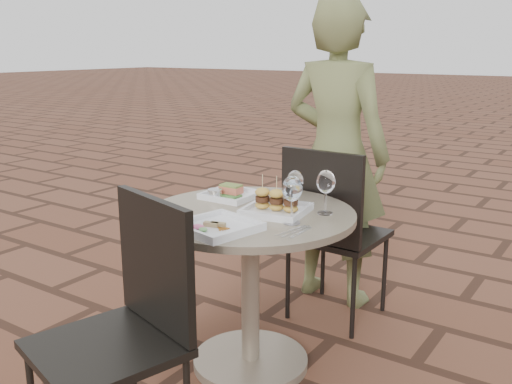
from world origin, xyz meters
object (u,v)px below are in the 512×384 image
Objects in this scene: plate_salmon at (231,194)px; plate_tuna at (217,226)px; cafe_table at (250,266)px; diner at (336,154)px; chair_near at (129,312)px; plate_sliders at (276,205)px; chair_far at (330,222)px.

plate_tuna is at bearing -59.48° from plate_salmon.
cafe_table is 0.54× the size of diner.
diner reaches higher than plate_salmon.
diner is 0.77m from plate_salmon.
chair_near is at bearing 93.27° from diner.
plate_tuna is at bearing 100.56° from chair_near.
cafe_table is 0.30m from plate_sliders.
plate_tuna is (0.25, -0.42, -0.00)m from plate_salmon.
chair_far is at bearing 91.59° from plate_sliders.
chair_far is 0.59m from plate_sliders.
diner is at bearing 92.24° from cafe_table.
cafe_table is 3.91× the size of plate_salmon.
diner reaches higher than cafe_table.
plate_sliders is 0.90× the size of plate_tuna.
plate_salmon is (-0.21, 0.14, 0.26)m from cafe_table.
chair_far reaches higher than plate_tuna.
chair_near reaches higher than plate_tuna.
diner is (-0.03, 0.88, 0.36)m from cafe_table.
cafe_table is 0.39m from plate_tuna.
plate_tuna is (-0.06, -0.32, -0.02)m from plate_sliders.
diner is at bearing 76.98° from plate_salmon.
cafe_table is at bearing 82.75° from chair_far.
plate_salmon reaches higher than cafe_table.
cafe_table is 2.84× the size of plate_tuna.
cafe_table is 0.71m from chair_near.
plate_salmon is (-0.30, -0.45, 0.20)m from chair_far.
plate_salmon is at bearing 162.50° from plate_sliders.
plate_salmon is 0.33m from plate_sliders.
plate_sliders is at bearing 78.75° from plate_tuna.
diner is 5.89× the size of plate_sliders.
chair_far is at bearing 56.37° from plate_salmon.
chair_near is at bearing -76.34° from plate_salmon.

